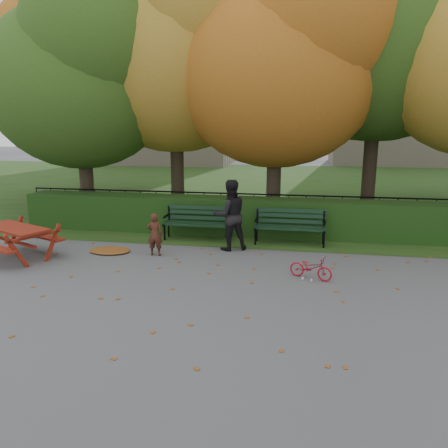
% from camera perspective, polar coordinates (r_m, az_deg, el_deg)
% --- Properties ---
extents(ground, '(90.00, 90.00, 0.00)m').
position_cam_1_polar(ground, '(7.98, -0.36, -9.22)').
color(ground, slate).
rests_on(ground, ground).
extents(grass_strip, '(90.00, 90.00, 0.00)m').
position_cam_1_polar(grass_strip, '(21.52, 6.45, 4.91)').
color(grass_strip, '#193E13').
rests_on(grass_strip, ground).
extents(building_left, '(10.00, 7.00, 15.00)m').
position_cam_1_polar(building_left, '(35.12, -7.58, 20.27)').
color(building_left, '#BCA693').
rests_on(building_left, ground).
extents(building_right, '(9.00, 6.00, 12.00)m').
position_cam_1_polar(building_right, '(36.01, 21.71, 16.92)').
color(building_right, '#BCA693').
rests_on(building_right, ground).
extents(hedge, '(13.00, 0.90, 1.00)m').
position_cam_1_polar(hedge, '(12.10, 3.51, 0.99)').
color(hedge, black).
rests_on(hedge, ground).
extents(iron_fence, '(14.00, 0.04, 1.02)m').
position_cam_1_polar(iron_fence, '(12.87, 3.92, 1.88)').
color(iron_fence, black).
rests_on(iron_fence, ground).
extents(tree_a, '(5.88, 5.60, 7.48)m').
position_cam_1_polar(tree_a, '(14.48, -17.70, 18.40)').
color(tree_a, black).
rests_on(tree_a, ground).
extents(tree_b, '(6.72, 6.40, 8.79)m').
position_cam_1_polar(tree_b, '(14.70, -5.36, 22.31)').
color(tree_b, black).
rests_on(tree_b, ground).
extents(tree_c, '(6.30, 6.00, 8.00)m').
position_cam_1_polar(tree_c, '(13.35, 8.37, 20.67)').
color(tree_c, black).
rests_on(tree_c, ground).
extents(tree_d, '(7.14, 6.80, 9.58)m').
position_cam_1_polar(tree_d, '(15.00, 21.49, 23.58)').
color(tree_d, black).
rests_on(tree_d, ground).
extents(tree_f, '(6.93, 6.60, 9.19)m').
position_cam_1_polar(tree_f, '(18.74, -18.11, 20.63)').
color(tree_f, black).
rests_on(tree_f, ground).
extents(bench_left, '(1.80, 0.57, 0.88)m').
position_cam_1_polar(bench_left, '(11.55, -3.38, 0.51)').
color(bench_left, black).
rests_on(bench_left, ground).
extents(bench_right, '(1.80, 0.57, 0.88)m').
position_cam_1_polar(bench_right, '(11.25, 8.61, 0.04)').
color(bench_right, black).
rests_on(bench_right, ground).
extents(picnic_table, '(2.15, 1.98, 0.84)m').
position_cam_1_polar(picnic_table, '(10.95, -25.64, -1.18)').
color(picnic_table, maroon).
rests_on(picnic_table, ground).
extents(leaf_pile, '(1.10, 0.84, 0.07)m').
position_cam_1_polar(leaf_pile, '(10.87, -14.69, -3.36)').
color(leaf_pile, brown).
rests_on(leaf_pile, ground).
extents(leaf_scatter, '(9.00, 5.70, 0.01)m').
position_cam_1_polar(leaf_scatter, '(8.25, 0.02, -8.41)').
color(leaf_scatter, brown).
rests_on(leaf_scatter, ground).
extents(child, '(0.38, 0.27, 1.00)m').
position_cam_1_polar(child, '(10.26, -9.03, -1.35)').
color(child, '#462116').
rests_on(child, ground).
extents(adult, '(1.03, 0.94, 1.72)m').
position_cam_1_polar(adult, '(10.52, 0.79, 1.18)').
color(adult, black).
rests_on(adult, ground).
extents(bicycle, '(0.92, 0.60, 0.46)m').
position_cam_1_polar(bicycle, '(8.85, 11.28, -5.62)').
color(bicycle, '#AA0F1E').
rests_on(bicycle, ground).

